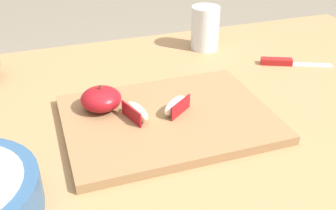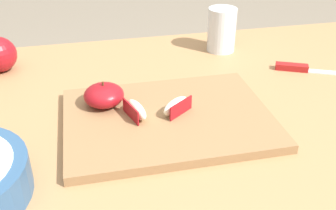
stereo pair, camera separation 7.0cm
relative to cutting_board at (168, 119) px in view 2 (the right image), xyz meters
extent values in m
cube|color=#9E754C|center=(0.05, 0.02, -0.02)|extent=(1.23, 0.81, 0.03)
cube|color=#9E754C|center=(0.61, 0.36, -0.38)|extent=(0.06, 0.06, 0.69)
cube|color=olive|center=(0.00, 0.00, 0.00)|extent=(0.36, 0.27, 0.02)
ellipsoid|color=maroon|center=(-0.11, 0.06, 0.03)|extent=(0.07, 0.07, 0.04)
cylinder|color=#4C3319|center=(-0.11, 0.06, 0.05)|extent=(0.00, 0.00, 0.01)
ellipsoid|color=#F4EACC|center=(-0.05, 0.01, 0.02)|extent=(0.04, 0.06, 0.03)
cube|color=maroon|center=(-0.06, 0.00, 0.02)|extent=(0.02, 0.06, 0.03)
ellipsoid|color=#F4EACC|center=(0.02, 0.00, 0.02)|extent=(0.06, 0.05, 0.03)
cube|color=maroon|center=(0.02, 0.00, 0.02)|extent=(0.05, 0.04, 0.03)
cube|color=silver|center=(0.39, 0.12, -0.01)|extent=(0.09, 0.05, 0.00)
cube|color=maroon|center=(0.32, 0.15, 0.00)|extent=(0.07, 0.05, 0.01)
cylinder|color=silver|center=(0.20, 0.30, 0.04)|extent=(0.07, 0.07, 0.10)
camera|label=1|loc=(-0.20, -0.57, 0.38)|focal=43.28mm
camera|label=2|loc=(-0.13, -0.59, 0.38)|focal=43.28mm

